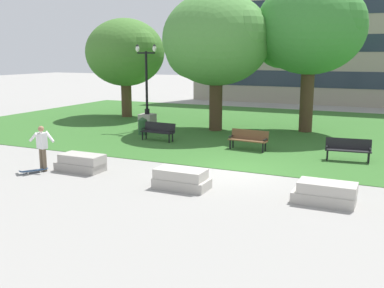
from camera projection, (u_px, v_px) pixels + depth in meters
name	position (u px, v px, depth m)	size (l,w,h in m)	color
ground_plane	(236.00, 171.00, 16.85)	(140.00, 140.00, 0.00)	gray
grass_lawn	(293.00, 131.00, 25.76)	(40.00, 20.00, 0.02)	#336628
concrete_block_center	(81.00, 163.00, 16.86)	(1.83, 0.90, 0.64)	#9E9991
concrete_block_left	(181.00, 179.00, 14.68)	(1.80, 0.90, 0.64)	#B2ADA3
concrete_block_right	(325.00, 193.00, 13.19)	(1.82, 0.90, 0.64)	#B2ADA3
person_skateboarder	(42.00, 145.00, 16.74)	(1.02, 0.54, 1.71)	brown
skateboard	(34.00, 171.00, 16.62)	(0.73, 0.96, 0.14)	#2D4C75
park_bench_near_left	(158.00, 130.00, 22.67)	(1.84, 0.67, 0.90)	black
park_bench_near_right	(348.00, 148.00, 18.37)	(1.85, 0.72, 0.90)	black
park_bench_far_right	(249.00, 138.00, 20.48)	(1.84, 0.69, 0.90)	brown
lamp_post_center	(147.00, 112.00, 25.91)	(1.32, 0.80, 4.86)	gray
tree_far_right	(309.00, 29.00, 24.36)	(6.26, 5.96, 8.25)	#42301E
tree_near_left	(125.00, 54.00, 30.67)	(5.62, 5.36, 6.69)	#4C3823
tree_near_right	(215.00, 41.00, 24.91)	(6.32, 6.02, 7.67)	#42301E
trash_bin	(143.00, 126.00, 24.36)	(0.49, 0.49, 0.96)	#234C28
building_facade_distant	(327.00, 29.00, 37.67)	(24.21, 1.03, 12.77)	gray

